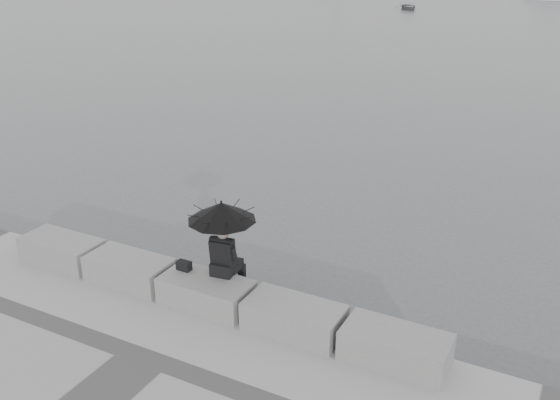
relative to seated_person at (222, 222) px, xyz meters
The scene contains 9 objects.
ground 2.02m from the seated_person, 140.68° to the left, with size 360.00×360.00×0.00m, color #45474A.
stone_block_far_left 3.80m from the seated_person, behind, with size 1.60×0.80×0.50m, color slate.
stone_block_left 2.27m from the seated_person, behind, with size 1.60×0.80×0.50m, color slate.
stone_block_centre 1.31m from the seated_person, 118.31° to the right, with size 1.60×0.80×0.50m, color slate.
stone_block_right 2.01m from the seated_person, 11.52° to the right, with size 1.60×0.80×0.50m, color slate.
stone_block_far_right 3.48m from the seated_person, ahead, with size 1.60×0.80×0.50m, color slate.
seated_person is the anchor object (origin of this frame).
bag 1.18m from the seated_person, 164.28° to the right, with size 0.26×0.15×0.17m, color black.
dinghy 56.87m from the seated_person, 103.68° to the left, with size 3.05×1.29×0.52m, color gray.
Camera 1 is at (5.48, -8.13, 6.39)m, focal length 40.00 mm.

